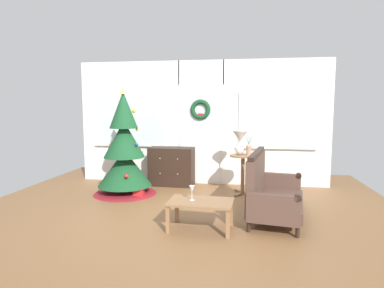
{
  "coord_description": "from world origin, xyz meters",
  "views": [
    {
      "loc": [
        0.86,
        -4.68,
        1.59
      ],
      "look_at": [
        0.05,
        0.55,
        1.0
      ],
      "focal_mm": 30.65,
      "sensor_mm": 36.0,
      "label": 1
    }
  ],
  "objects_px": {
    "flower_vase": "(249,149)",
    "gift_box": "(139,192)",
    "wine_glass": "(192,190)",
    "settee_sofa": "(269,192)",
    "side_table": "(243,167)",
    "dresser_cabinet": "(172,166)",
    "coffee_table": "(201,205)",
    "table_lamp": "(240,139)",
    "christmas_tree": "(124,155)"
  },
  "relations": [
    {
      "from": "christmas_tree",
      "to": "side_table",
      "type": "height_order",
      "value": "christmas_tree"
    },
    {
      "from": "side_table",
      "to": "coffee_table",
      "type": "relative_size",
      "value": 0.84
    },
    {
      "from": "gift_box",
      "to": "wine_glass",
      "type": "bearing_deg",
      "value": -49.53
    },
    {
      "from": "settee_sofa",
      "to": "flower_vase",
      "type": "height_order",
      "value": "flower_vase"
    },
    {
      "from": "wine_glass",
      "to": "gift_box",
      "type": "distance_m",
      "value": 1.87
    },
    {
      "from": "christmas_tree",
      "to": "table_lamp",
      "type": "bearing_deg",
      "value": 8.89
    },
    {
      "from": "christmas_tree",
      "to": "gift_box",
      "type": "relative_size",
      "value": 11.19
    },
    {
      "from": "settee_sofa",
      "to": "table_lamp",
      "type": "distance_m",
      "value": 1.48
    },
    {
      "from": "side_table",
      "to": "table_lamp",
      "type": "height_order",
      "value": "table_lamp"
    },
    {
      "from": "settee_sofa",
      "to": "christmas_tree",
      "type": "bearing_deg",
      "value": 159.89
    },
    {
      "from": "table_lamp",
      "to": "gift_box",
      "type": "relative_size",
      "value": 2.53
    },
    {
      "from": "side_table",
      "to": "christmas_tree",
      "type": "bearing_deg",
      "value": -172.39
    },
    {
      "from": "settee_sofa",
      "to": "flower_vase",
      "type": "distance_m",
      "value": 1.28
    },
    {
      "from": "settee_sofa",
      "to": "coffee_table",
      "type": "bearing_deg",
      "value": -145.0
    },
    {
      "from": "table_lamp",
      "to": "wine_glass",
      "type": "bearing_deg",
      "value": -107.45
    },
    {
      "from": "christmas_tree",
      "to": "flower_vase",
      "type": "distance_m",
      "value": 2.27
    },
    {
      "from": "side_table",
      "to": "gift_box",
      "type": "bearing_deg",
      "value": -165.59
    },
    {
      "from": "dresser_cabinet",
      "to": "flower_vase",
      "type": "relative_size",
      "value": 2.62
    },
    {
      "from": "dresser_cabinet",
      "to": "side_table",
      "type": "bearing_deg",
      "value": -18.92
    },
    {
      "from": "side_table",
      "to": "flower_vase",
      "type": "bearing_deg",
      "value": -30.96
    },
    {
      "from": "christmas_tree",
      "to": "coffee_table",
      "type": "height_order",
      "value": "christmas_tree"
    },
    {
      "from": "side_table",
      "to": "wine_glass",
      "type": "height_order",
      "value": "side_table"
    },
    {
      "from": "christmas_tree",
      "to": "settee_sofa",
      "type": "bearing_deg",
      "value": -20.11
    },
    {
      "from": "settee_sofa",
      "to": "side_table",
      "type": "relative_size",
      "value": 2.14
    },
    {
      "from": "settee_sofa",
      "to": "coffee_table",
      "type": "xyz_separation_m",
      "value": [
        -0.92,
        -0.64,
        -0.05
      ]
    },
    {
      "from": "settee_sofa",
      "to": "flower_vase",
      "type": "relative_size",
      "value": 4.45
    },
    {
      "from": "dresser_cabinet",
      "to": "table_lamp",
      "type": "height_order",
      "value": "table_lamp"
    },
    {
      "from": "settee_sofa",
      "to": "side_table",
      "type": "xyz_separation_m",
      "value": [
        -0.38,
        1.22,
        0.14
      ]
    },
    {
      "from": "dresser_cabinet",
      "to": "coffee_table",
      "type": "height_order",
      "value": "dresser_cabinet"
    },
    {
      "from": "side_table",
      "to": "dresser_cabinet",
      "type": "bearing_deg",
      "value": 161.08
    },
    {
      "from": "christmas_tree",
      "to": "wine_glass",
      "type": "xyz_separation_m",
      "value": [
        1.5,
        -1.56,
        -0.2
      ]
    },
    {
      "from": "settee_sofa",
      "to": "gift_box",
      "type": "relative_size",
      "value": 8.95
    },
    {
      "from": "dresser_cabinet",
      "to": "gift_box",
      "type": "xyz_separation_m",
      "value": [
        -0.39,
        -0.97,
        -0.3
      ]
    },
    {
      "from": "settee_sofa",
      "to": "wine_glass",
      "type": "xyz_separation_m",
      "value": [
        -1.04,
        -0.64,
        0.15
      ]
    },
    {
      "from": "dresser_cabinet",
      "to": "wine_glass",
      "type": "height_order",
      "value": "dresser_cabinet"
    },
    {
      "from": "dresser_cabinet",
      "to": "flower_vase",
      "type": "height_order",
      "value": "flower_vase"
    },
    {
      "from": "side_table",
      "to": "flower_vase",
      "type": "xyz_separation_m",
      "value": [
        0.1,
        -0.06,
        0.33
      ]
    },
    {
      "from": "wine_glass",
      "to": "coffee_table",
      "type": "bearing_deg",
      "value": -4.23
    },
    {
      "from": "christmas_tree",
      "to": "coffee_table",
      "type": "relative_size",
      "value": 2.25
    },
    {
      "from": "gift_box",
      "to": "settee_sofa",
      "type": "bearing_deg",
      "value": -18.6
    },
    {
      "from": "dresser_cabinet",
      "to": "flower_vase",
      "type": "xyz_separation_m",
      "value": [
        1.54,
        -0.55,
        0.46
      ]
    },
    {
      "from": "settee_sofa",
      "to": "dresser_cabinet",
      "type": "bearing_deg",
      "value": 136.84
    },
    {
      "from": "flower_vase",
      "to": "coffee_table",
      "type": "xyz_separation_m",
      "value": [
        -0.64,
        -1.8,
        -0.52
      ]
    },
    {
      "from": "christmas_tree",
      "to": "wine_glass",
      "type": "relative_size",
      "value": 10.0
    },
    {
      "from": "dresser_cabinet",
      "to": "table_lamp",
      "type": "distance_m",
      "value": 1.58
    },
    {
      "from": "flower_vase",
      "to": "gift_box",
      "type": "bearing_deg",
      "value": -168.0
    },
    {
      "from": "coffee_table",
      "to": "wine_glass",
      "type": "relative_size",
      "value": 4.45
    },
    {
      "from": "side_table",
      "to": "table_lamp",
      "type": "bearing_deg",
      "value": 146.31
    },
    {
      "from": "christmas_tree",
      "to": "coffee_table",
      "type": "xyz_separation_m",
      "value": [
        1.62,
        -1.57,
        -0.4
      ]
    },
    {
      "from": "side_table",
      "to": "settee_sofa",
      "type": "bearing_deg",
      "value": -72.57
    }
  ]
}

